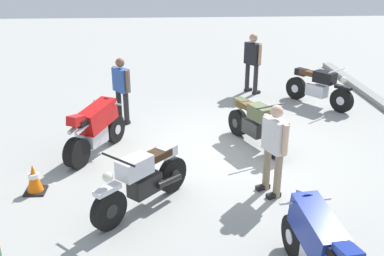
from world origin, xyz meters
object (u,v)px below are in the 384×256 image
Objects in this scene: motorcycle_black_cruiser at (318,87)px; person_in_white_shirt at (274,145)px; traffic_cone at (34,179)px; motorcycle_olive_vintage at (256,124)px; motorcycle_blue_sportbike at (319,248)px; motorcycle_red_sportbike at (96,127)px; person_in_black_shirt at (252,59)px; motorcycle_silver_cruiser at (143,180)px; person_in_blue_shirt at (121,87)px.

motorcycle_black_cruiser is 1.07× the size of person_in_white_shirt.
motorcycle_black_cruiser is 3.28× the size of traffic_cone.
motorcycle_olive_vintage is 2.08m from person_in_white_shirt.
motorcycle_red_sportbike is at bearing 30.55° from motorcycle_blue_sportbike.
person_in_black_shirt is at bearing 146.73° from motorcycle_olive_vintage.
motorcycle_blue_sportbike is at bearing 57.74° from traffic_cone.
motorcycle_blue_sportbike and motorcycle_red_sportbike have the same top height.
motorcycle_blue_sportbike is at bearing 90.21° from motorcycle_silver_cruiser.
motorcycle_blue_sportbike is 6.64m from person_in_blue_shirt.
person_in_blue_shirt is at bearing 177.54° from person_in_black_shirt.
motorcycle_olive_vintage is 1.06× the size of motorcycle_black_cruiser.
motorcycle_olive_vintage is 3.36m from motorcycle_red_sportbike.
motorcycle_blue_sportbike is at bearing -25.11° from motorcycle_olive_vintage.
motorcycle_black_cruiser is at bearing -25.73° from motorcycle_blue_sportbike.
person_in_blue_shirt reaches higher than traffic_cone.
traffic_cone is at bearing -66.30° from motorcycle_silver_cruiser.
motorcycle_red_sportbike reaches higher than motorcycle_olive_vintage.
traffic_cone is at bearing 177.00° from motorcycle_red_sportbike.
person_in_black_shirt is (-8.19, 0.68, 0.42)m from motorcycle_blue_sportbike.
person_in_blue_shirt is 3.03× the size of traffic_cone.
person_in_black_shirt reaches higher than person_in_blue_shirt.
motorcycle_blue_sportbike is at bearing -115.22° from motorcycle_red_sportbike.
motorcycle_red_sportbike is 1.13× the size of person_in_white_shirt.
person_in_black_shirt is 1.08× the size of person_in_white_shirt.
motorcycle_red_sportbike is 1.81m from traffic_cone.
person_in_white_shirt is at bearing 141.79° from motorcycle_silver_cruiser.
person_in_blue_shirt reaches higher than motorcycle_black_cruiser.
person_in_black_shirt is at bearing -120.26° from person_in_white_shirt.
motorcycle_olive_vintage is at bearing 113.70° from person_in_blue_shirt.
traffic_cone is at bearing -91.38° from motorcycle_olive_vintage.
motorcycle_black_cruiser and motorcycle_silver_cruiser have the same top height.
person_in_blue_shirt is (-1.56, -2.97, 0.42)m from motorcycle_olive_vintage.
traffic_cone is (-2.62, -4.15, -0.33)m from motorcycle_blue_sportbike.
motorcycle_red_sportbike is at bearing -168.87° from person_in_black_shirt.
motorcycle_red_sportbike reaches higher than motorcycle_black_cruiser.
motorcycle_black_cruiser is at bearing -36.69° from motorcycle_red_sportbike.
person_in_black_shirt is 1.09× the size of person_in_blue_shirt.
motorcycle_silver_cruiser is 2.26m from person_in_white_shirt.
person_in_black_shirt is (-3.79, 0.61, 0.52)m from motorcycle_olive_vintage.
person_in_blue_shirt is (-5.96, -2.90, 0.31)m from motorcycle_blue_sportbike.
motorcycle_red_sportbike is (-4.17, -3.27, 0.00)m from motorcycle_blue_sportbike.
motorcycle_olive_vintage is 4.59m from traffic_cone.
person_in_white_shirt is at bearing -63.83° from motorcycle_black_cruiser.
motorcycle_silver_cruiser is 1.02× the size of person_in_blue_shirt.
person_in_white_shirt is at bearing 86.41° from traffic_cone.
motorcycle_black_cruiser is (-2.56, 2.21, 0.03)m from motorcycle_olive_vintage.
motorcycle_silver_cruiser is 1.01× the size of person_in_white_shirt.
traffic_cone is (-0.64, -1.93, -0.26)m from motorcycle_silver_cruiser.
motorcycle_silver_cruiser is 6.87m from person_in_black_shirt.
person_in_black_shirt is (-6.20, 2.90, 0.49)m from motorcycle_silver_cruiser.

